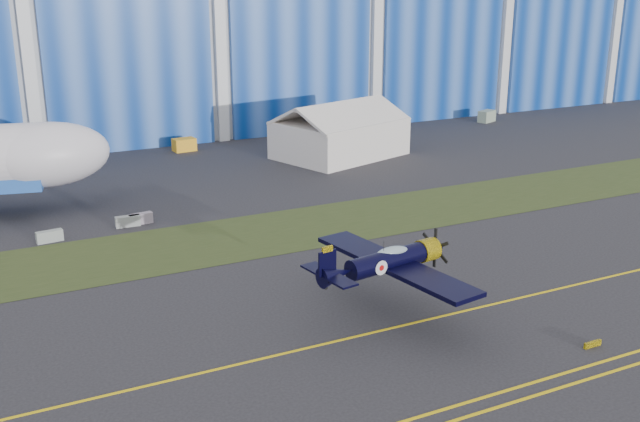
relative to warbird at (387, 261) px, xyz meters
name	(u,v)px	position (x,y,z in m)	size (l,w,h in m)	color
ground	(149,339)	(-13.80, 3.29, -3.54)	(260.00, 260.00, 0.00)	#2C2B30
grass_median	(101,259)	(-13.80, 17.29, -3.52)	(260.00, 10.00, 0.02)	#475128
hangar	(6,14)	(-13.80, 75.07, 11.42)	(220.00, 45.70, 30.00)	silver
taxiway_centreline	(173,380)	(-13.80, -1.71, -3.53)	(200.00, 0.20, 0.02)	yellow
guard_board_right	(593,344)	(8.20, -8.71, -3.36)	(1.20, 0.15, 0.35)	yellow
warbird	(387,261)	(0.00, 0.00, 0.00)	(12.30, 14.10, 3.75)	black
tent	(340,129)	(17.24, 38.50, -0.36)	(16.09, 13.73, 6.36)	white
tug	(184,145)	(2.05, 49.06, -2.79)	(2.57, 1.60, 1.50)	yellow
gse_box	(487,116)	(45.77, 47.80, -2.73)	(2.68, 1.43, 1.61)	#8EA189
barrier_a	(50,236)	(-16.57, 22.99, -3.09)	(2.00, 0.60, 0.90)	#919A97
barrier_b	(128,221)	(-10.27, 24.03, -3.09)	(2.00, 0.60, 0.90)	gray
barrier_c	(141,219)	(-9.16, 24.24, -3.09)	(2.00, 0.60, 0.90)	#968999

